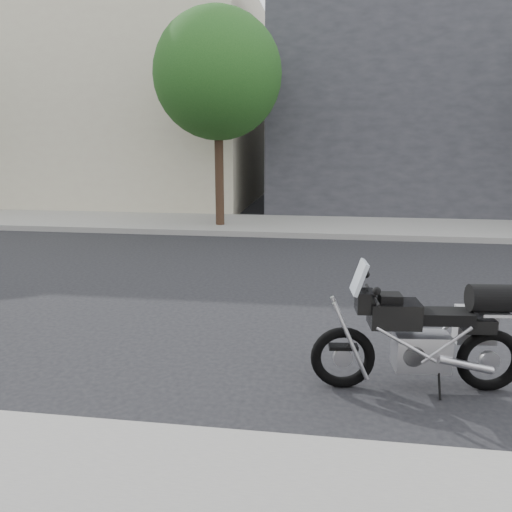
# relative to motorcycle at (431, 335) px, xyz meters

# --- Properties ---
(ground) EXTENTS (120.00, 120.00, 0.00)m
(ground) POSITION_rel_motorcycle_xyz_m (2.03, -2.74, -0.57)
(ground) COLOR black
(ground) RESTS_ON ground
(far_sidewalk) EXTENTS (44.00, 3.00, 0.15)m
(far_sidewalk) POSITION_rel_motorcycle_xyz_m (2.03, -9.24, -0.50)
(far_sidewalk) COLOR gray
(far_sidewalk) RESTS_ON ground
(far_building_dark) EXTENTS (16.00, 11.00, 7.00)m
(far_building_dark) POSITION_rel_motorcycle_xyz_m (-4.97, -16.24, 2.93)
(far_building_dark) COLOR #2C2C31
(far_building_dark) RESTS_ON ground
(far_building_cream) EXTENTS (14.00, 11.00, 8.00)m
(far_building_cream) POSITION_rel_motorcycle_xyz_m (11.03, -16.24, 3.43)
(far_building_cream) COLOR #C2B69B
(far_building_cream) RESTS_ON ground
(street_tree_mid) EXTENTS (3.40, 3.40, 5.70)m
(street_tree_mid) POSITION_rel_motorcycle_xyz_m (4.03, -8.74, 3.56)
(street_tree_mid) COLOR #372519
(street_tree_mid) RESTS_ON far_sidewalk
(motorcycle) EXTENTS (2.11, 0.81, 1.33)m
(motorcycle) POSITION_rel_motorcycle_xyz_m (0.00, 0.00, 0.00)
(motorcycle) COLOR black
(motorcycle) RESTS_ON ground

